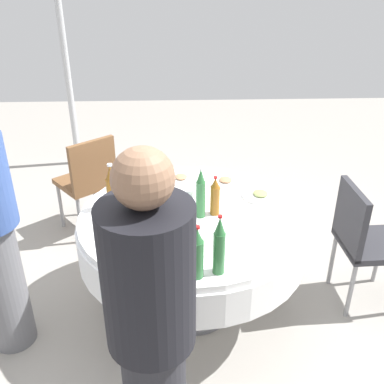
{
  "coord_description": "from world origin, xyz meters",
  "views": [
    {
      "loc": [
        -2.33,
        0.09,
        2.13
      ],
      "look_at": [
        0.0,
        0.0,
        0.89
      ],
      "focal_mm": 41.39,
      "sensor_mm": 36.0,
      "label": 1
    }
  ],
  "objects_px": {
    "wine_glass_outer": "(182,207)",
    "plate_mid": "(225,181)",
    "wine_glass_front": "(188,195)",
    "plate_north": "(260,195)",
    "wine_glass_south": "(155,177)",
    "bottle_green_outer": "(197,254)",
    "plate_right": "(189,247)",
    "plate_rear": "(181,179)",
    "bottle_amber_inner": "(112,188)",
    "bottle_green_south": "(219,247)",
    "bottle_green_left": "(201,194)",
    "chair_front": "(362,236)",
    "person_near": "(152,334)",
    "dining_table": "(192,234)",
    "bottle_amber_near": "(215,197)",
    "chair_far": "(89,178)"
  },
  "relations": [
    {
      "from": "wine_glass_outer",
      "to": "plate_mid",
      "type": "distance_m",
      "value": 0.6
    },
    {
      "from": "wine_glass_front",
      "to": "plate_north",
      "type": "relative_size",
      "value": 0.62
    },
    {
      "from": "wine_glass_south",
      "to": "bottle_green_outer",
      "type": "bearing_deg",
      "value": -165.7
    },
    {
      "from": "wine_glass_outer",
      "to": "plate_right",
      "type": "height_order",
      "value": "wine_glass_outer"
    },
    {
      "from": "plate_rear",
      "to": "wine_glass_outer",
      "type": "bearing_deg",
      "value": 179.49
    },
    {
      "from": "wine_glass_south",
      "to": "bottle_amber_inner",
      "type": "bearing_deg",
      "value": 130.93
    },
    {
      "from": "bottle_amber_inner",
      "to": "wine_glass_outer",
      "type": "bearing_deg",
      "value": -113.28
    },
    {
      "from": "bottle_amber_inner",
      "to": "bottle_green_south",
      "type": "height_order",
      "value": "bottle_green_south"
    },
    {
      "from": "bottle_green_left",
      "to": "wine_glass_front",
      "type": "xyz_separation_m",
      "value": [
        0.08,
        0.07,
        -0.05
      ]
    },
    {
      "from": "wine_glass_outer",
      "to": "chair_front",
      "type": "xyz_separation_m",
      "value": [
        0.14,
        -1.18,
        -0.33
      ]
    },
    {
      "from": "wine_glass_outer",
      "to": "plate_north",
      "type": "height_order",
      "value": "wine_glass_outer"
    },
    {
      "from": "bottle_green_south",
      "to": "wine_glass_front",
      "type": "bearing_deg",
      "value": 11.82
    },
    {
      "from": "bottle_green_outer",
      "to": "person_near",
      "type": "xyz_separation_m",
      "value": [
        -0.48,
        0.2,
        -0.03
      ]
    },
    {
      "from": "dining_table",
      "to": "wine_glass_south",
      "type": "xyz_separation_m",
      "value": [
        0.3,
        0.23,
        0.26
      ]
    },
    {
      "from": "bottle_amber_near",
      "to": "plate_right",
      "type": "bearing_deg",
      "value": 154.98
    },
    {
      "from": "bottle_amber_inner",
      "to": "chair_front",
      "type": "bearing_deg",
      "value": -91.62
    },
    {
      "from": "bottle_green_left",
      "to": "chair_front",
      "type": "bearing_deg",
      "value": -86.19
    },
    {
      "from": "wine_glass_south",
      "to": "wine_glass_front",
      "type": "bearing_deg",
      "value": -140.76
    },
    {
      "from": "wine_glass_outer",
      "to": "chair_front",
      "type": "height_order",
      "value": "wine_glass_outer"
    },
    {
      "from": "bottle_green_outer",
      "to": "person_near",
      "type": "relative_size",
      "value": 0.18
    },
    {
      "from": "bottle_amber_near",
      "to": "chair_front",
      "type": "distance_m",
      "value": 1.03
    },
    {
      "from": "plate_north",
      "to": "plate_right",
      "type": "bearing_deg",
      "value": 139.24
    },
    {
      "from": "wine_glass_outer",
      "to": "plate_mid",
      "type": "xyz_separation_m",
      "value": [
        0.51,
        -0.31,
        -0.09
      ]
    },
    {
      "from": "plate_rear",
      "to": "plate_north",
      "type": "height_order",
      "value": "same"
    },
    {
      "from": "bottle_green_outer",
      "to": "plate_rear",
      "type": "relative_size",
      "value": 1.36
    },
    {
      "from": "dining_table",
      "to": "plate_north",
      "type": "distance_m",
      "value": 0.52
    },
    {
      "from": "person_near",
      "to": "chair_front",
      "type": "distance_m",
      "value": 1.75
    },
    {
      "from": "wine_glass_outer",
      "to": "plate_right",
      "type": "distance_m",
      "value": 0.29
    },
    {
      "from": "bottle_amber_inner",
      "to": "bottle_green_south",
      "type": "distance_m",
      "value": 0.89
    },
    {
      "from": "wine_glass_outer",
      "to": "plate_rear",
      "type": "xyz_separation_m",
      "value": [
        0.56,
        -0.0,
        -0.09
      ]
    },
    {
      "from": "plate_north",
      "to": "chair_far",
      "type": "relative_size",
      "value": 0.27
    },
    {
      "from": "bottle_amber_near",
      "to": "plate_rear",
      "type": "height_order",
      "value": "bottle_amber_near"
    },
    {
      "from": "bottle_green_left",
      "to": "wine_glass_outer",
      "type": "xyz_separation_m",
      "value": [
        -0.07,
        0.11,
        -0.05
      ]
    },
    {
      "from": "plate_right",
      "to": "bottle_green_outer",
      "type": "bearing_deg",
      "value": -173.25
    },
    {
      "from": "bottle_green_left",
      "to": "plate_right",
      "type": "bearing_deg",
      "value": 166.54
    },
    {
      "from": "wine_glass_south",
      "to": "plate_rear",
      "type": "bearing_deg",
      "value": -47.15
    },
    {
      "from": "wine_glass_front",
      "to": "person_near",
      "type": "distance_m",
      "value": 1.14
    },
    {
      "from": "bottle_amber_inner",
      "to": "bottle_green_left",
      "type": "height_order",
      "value": "bottle_green_left"
    },
    {
      "from": "bottle_amber_inner",
      "to": "bottle_green_outer",
      "type": "xyz_separation_m",
      "value": [
        -0.69,
        -0.49,
        -0.01
      ]
    },
    {
      "from": "bottle_amber_inner",
      "to": "plate_north",
      "type": "bearing_deg",
      "value": -83.12
    },
    {
      "from": "bottle_green_outer",
      "to": "chair_far",
      "type": "distance_m",
      "value": 1.82
    },
    {
      "from": "bottle_green_south",
      "to": "plate_rear",
      "type": "relative_size",
      "value": 1.53
    },
    {
      "from": "wine_glass_front",
      "to": "plate_mid",
      "type": "distance_m",
      "value": 0.46
    },
    {
      "from": "bottle_green_left",
      "to": "chair_far",
      "type": "distance_m",
      "value": 1.39
    },
    {
      "from": "wine_glass_front",
      "to": "wine_glass_outer",
      "type": "bearing_deg",
      "value": 162.92
    },
    {
      "from": "bottle_green_south",
      "to": "dining_table",
      "type": "bearing_deg",
      "value": 10.77
    },
    {
      "from": "bottle_green_left",
      "to": "chair_far",
      "type": "xyz_separation_m",
      "value": [
        1.02,
        0.87,
        -0.37
      ]
    },
    {
      "from": "dining_table",
      "to": "plate_mid",
      "type": "xyz_separation_m",
      "value": [
        0.41,
        -0.25,
        0.16
      ]
    },
    {
      "from": "plate_rear",
      "to": "wine_glass_front",
      "type": "bearing_deg",
      "value": -174.76
    },
    {
      "from": "wine_glass_front",
      "to": "dining_table",
      "type": "bearing_deg",
      "value": -155.43
    }
  ]
}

